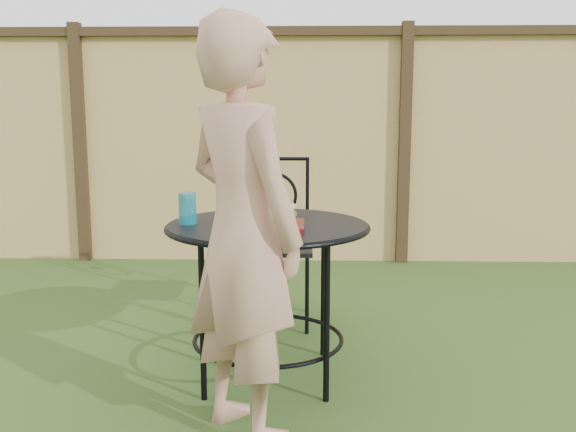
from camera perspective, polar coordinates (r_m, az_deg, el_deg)
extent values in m
plane|color=#224114|center=(3.27, -7.85, -12.76)|extent=(60.00, 60.00, 0.00)
cube|color=#F1C877|center=(5.22, -4.12, 5.81)|extent=(8.00, 0.05, 1.80)
cube|color=black|center=(5.19, -4.30, 16.07)|extent=(8.00, 0.07, 0.07)
cube|color=black|center=(5.45, -17.97, 6.06)|extent=(0.09, 0.09, 1.90)
cube|color=black|center=(5.20, 10.31, 6.22)|extent=(0.09, 0.09, 1.90)
cylinder|color=black|center=(2.89, -1.82, -0.84)|extent=(0.90, 0.90, 0.02)
torus|color=black|center=(2.89, -1.82, -0.96)|extent=(0.92, 0.92, 0.02)
torus|color=black|center=(3.03, -1.76, -10.83)|extent=(0.70, 0.70, 0.02)
cylinder|color=black|center=(3.23, 3.17, -6.36)|extent=(0.03, 0.03, 0.71)
cylinder|color=black|center=(3.25, -6.14, -6.26)|extent=(0.03, 0.03, 0.71)
cylinder|color=black|center=(2.76, -7.61, -9.20)|extent=(0.03, 0.03, 0.71)
cylinder|color=black|center=(2.73, 3.46, -9.37)|extent=(0.03, 0.03, 0.71)
cube|color=black|center=(3.70, -1.39, -2.74)|extent=(0.46, 0.46, 0.03)
cylinder|color=black|center=(3.83, -1.25, 5.10)|extent=(0.42, 0.02, 0.02)
torus|color=black|center=(3.86, -1.24, 1.84)|extent=(0.28, 0.02, 0.28)
cylinder|color=black|center=(3.58, -4.77, -7.01)|extent=(0.02, 0.02, 0.44)
cylinder|color=black|center=(3.56, 1.70, -7.09)|extent=(0.02, 0.02, 0.44)
cylinder|color=black|center=(3.96, -4.13, -5.37)|extent=(0.02, 0.02, 0.44)
cylinder|color=black|center=(3.94, 1.69, -5.43)|extent=(0.02, 0.02, 0.44)
cylinder|color=black|center=(3.88, -4.20, 1.56)|extent=(0.02, 0.02, 0.50)
cylinder|color=black|center=(3.86, 1.73, 1.54)|extent=(0.02, 0.02, 0.50)
imported|color=tan|center=(2.36, -4.01, -1.48)|extent=(0.66, 0.68, 1.57)
cube|color=#430910|center=(2.76, -1.38, -0.90)|extent=(0.27, 0.27, 0.02)
ellipsoid|color=#235614|center=(2.75, -1.38, 0.16)|extent=(0.21, 0.21, 0.08)
cylinder|color=silver|center=(2.73, -1.18, 2.85)|extent=(0.01, 0.01, 0.18)
cylinder|color=#0B708A|center=(2.90, -8.92, 0.67)|extent=(0.08, 0.08, 0.14)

